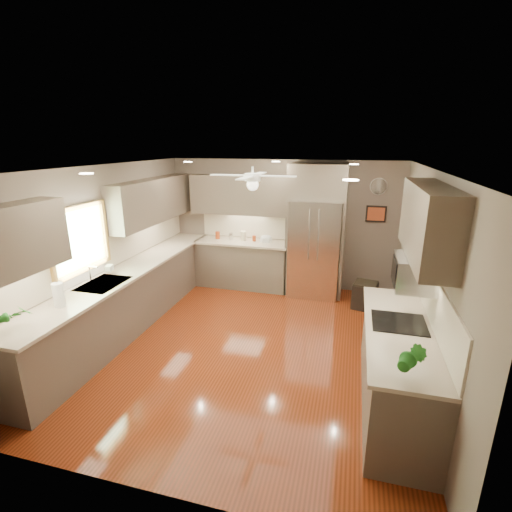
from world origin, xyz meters
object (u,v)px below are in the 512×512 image
at_px(canister_c, 243,236).
at_px(bowl, 266,241).
at_px(potted_plant_left, 16,315).
at_px(refrigerator, 316,234).
at_px(microwave, 415,272).
at_px(canister_b, 231,236).
at_px(soap_bottle, 110,267).
at_px(paper_towel, 59,295).
at_px(canister_a, 218,235).
at_px(canister_d, 254,238).
at_px(stool, 365,295).
at_px(potted_plant_right, 412,359).

distance_m(canister_c, bowl, 0.48).
bearing_deg(potted_plant_left, bowl, 67.27).
height_order(refrigerator, microwave, refrigerator).
xyz_separation_m(canister_b, soap_bottle, (-1.09, -2.35, 0.02)).
xyz_separation_m(refrigerator, microwave, (1.33, -2.71, 0.29)).
height_order(microwave, paper_towel, microwave).
bearing_deg(soap_bottle, canister_c, 60.37).
height_order(soap_bottle, microwave, microwave).
xyz_separation_m(soap_bottle, bowl, (1.82, 2.30, -0.07)).
bearing_deg(canister_a, canister_b, 2.32).
relative_size(canister_d, stool, 0.23).
bearing_deg(refrigerator, stool, -24.57).
bearing_deg(bowl, soap_bottle, -128.35).
height_order(canister_a, potted_plant_right, potted_plant_right).
xyz_separation_m(soap_bottle, refrigerator, (2.78, 2.27, 0.15)).
bearing_deg(canister_c, potted_plant_right, -56.28).
relative_size(canister_b, bowl, 0.58).
height_order(canister_b, stool, canister_b).
xyz_separation_m(canister_d, potted_plant_right, (2.41, -3.93, 0.11)).
height_order(canister_a, refrigerator, refrigerator).
distance_m(canister_b, canister_d, 0.48).
distance_m(refrigerator, stool, 1.41).
height_order(soap_bottle, potted_plant_left, potted_plant_left).
bearing_deg(potted_plant_right, canister_a, 128.96).
bearing_deg(canister_b, paper_towel, -105.37).
xyz_separation_m(canister_d, bowl, (0.25, -0.05, -0.03)).
height_order(bowl, refrigerator, refrigerator).
xyz_separation_m(potted_plant_right, refrigerator, (-1.20, 3.85, 0.08)).
bearing_deg(stool, potted_plant_left, -135.16).
bearing_deg(canister_c, microwave, -45.50).
bearing_deg(canister_c, potted_plant_left, -106.53).
bearing_deg(refrigerator, microwave, -63.91).
xyz_separation_m(potted_plant_right, stool, (-0.25, 3.41, -0.87)).
bearing_deg(canister_d, canister_c, 175.11).
relative_size(potted_plant_left, microwave, 0.60).
bearing_deg(microwave, potted_plant_left, -161.75).
distance_m(canister_b, canister_c, 0.26).
distance_m(canister_d, potted_plant_left, 4.35).
bearing_deg(potted_plant_left, canister_c, 73.47).
bearing_deg(potted_plant_left, microwave, 18.25).
bearing_deg(canister_c, stool, -12.58).
xyz_separation_m(canister_c, canister_d, (0.23, -0.02, -0.03)).
xyz_separation_m(canister_c, soap_bottle, (-1.35, -2.37, 0.00)).
bearing_deg(potted_plant_left, canister_d, 70.53).
bearing_deg(potted_plant_right, stool, 94.19).
height_order(canister_a, canister_d, canister_a).
xyz_separation_m(potted_plant_right, bowl, (-2.16, 3.88, -0.14)).
bearing_deg(canister_b, refrigerator, -2.61).
bearing_deg(paper_towel, stool, 39.76).
height_order(canister_a, soap_bottle, soap_bottle).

